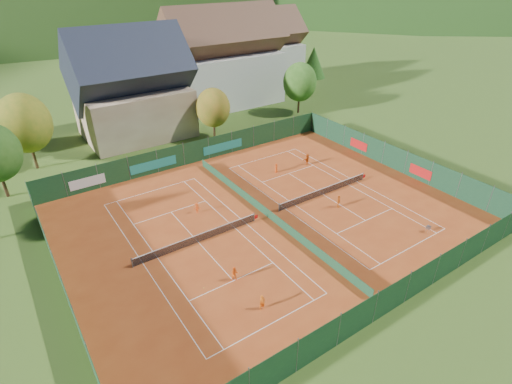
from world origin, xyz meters
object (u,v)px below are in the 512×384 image
object	(u,v)px
hotel_block_a	(223,63)
player_left_far	(197,208)
hotel_block_b	(262,52)
player_right_far_b	(307,159)
chalet	(132,92)
player_left_near	(262,303)
player_right_far_a	(276,168)
ball_hopper	(428,227)
player_left_mid	(235,274)
player_right_near	(339,201)

from	to	relation	value
hotel_block_a	player_left_far	size ratio (longest dim) A/B	17.84
hotel_block_b	player_right_far_b	world-z (taller)	hotel_block_b
chalet	hotel_block_a	world-z (taller)	hotel_block_a
player_left_far	player_right_far_b	xyz separation A→B (m)	(17.31, 2.42, 0.15)
player_left_near	player_left_far	world-z (taller)	player_left_near
hotel_block_b	player_left_far	distance (m)	53.46
player_right_far_a	hotel_block_a	bearing A→B (deg)	-131.46
hotel_block_b	player_right_far_a	bearing A→B (deg)	-122.39
ball_hopper	player_left_mid	distance (m)	19.98
player_left_near	player_right_far_a	size ratio (longest dim) A/B	1.14
player_right_near	ball_hopper	bearing A→B (deg)	-105.62
player_right_far_b	hotel_block_a	bearing A→B (deg)	-114.11
player_left_near	hotel_block_b	bearing A→B (deg)	57.97
hotel_block_a	player_left_far	xyz separation A→B (m)	(-21.73, -31.30, -6.78)
hotel_block_a	player_left_mid	bearing A→B (deg)	-119.36
hotel_block_a	player_left_mid	distance (m)	49.13
hotel_block_a	player_right_far_a	bearing A→B (deg)	-107.76
player_right_near	player_right_far_b	world-z (taller)	player_right_far_b
hotel_block_b	player_left_near	world-z (taller)	hotel_block_b
player_left_mid	player_left_far	distance (m)	11.32
ball_hopper	player_left_mid	size ratio (longest dim) A/B	0.57
ball_hopper	player_right_near	world-z (taller)	player_right_near
hotel_block_a	player_left_near	distance (m)	52.52
player_right_far_b	player_left_mid	bearing A→B (deg)	19.44
player_left_mid	player_right_far_b	bearing A→B (deg)	59.44
player_right_far_a	player_right_far_b	bearing A→B (deg)	150.61
player_left_near	player_left_far	bearing A→B (deg)	84.93
hotel_block_b	player_left_mid	world-z (taller)	hotel_block_b
player_left_far	player_right_near	xyz separation A→B (m)	(13.21, -7.58, 0.12)
player_right_near	player_right_far_b	distance (m)	10.81
player_left_far	hotel_block_b	bearing A→B (deg)	-111.90
ball_hopper	player_left_far	xyz separation A→B (m)	(-17.26, 15.92, 0.05)
player_left_near	player_right_far_b	xyz separation A→B (m)	(19.39, 17.45, 0.06)
chalet	hotel_block_b	world-z (taller)	chalet
chalet	hotel_block_a	bearing A→B (deg)	17.53
player_left_far	chalet	bearing A→B (deg)	-75.79
player_left_near	player_right_far_a	distance (m)	23.18
player_left_far	ball_hopper	bearing A→B (deg)	157.69
hotel_block_b	player_left_far	bearing A→B (deg)	-132.28
hotel_block_a	hotel_block_b	xyz separation A→B (m)	(14.00, 8.00, -0.76)
player_left_near	player_right_far_b	world-z (taller)	player_right_far_b
player_left_far	player_right_far_a	size ratio (longest dim) A/B	0.99
ball_hopper	player_left_mid	bearing A→B (deg)	166.09
hotel_block_a	player_left_far	bearing A→B (deg)	-124.77
player_right_far_a	player_left_near	bearing A→B (deg)	26.92
hotel_block_b	ball_hopper	world-z (taller)	hotel_block_b
chalet	player_left_near	distance (m)	41.05
chalet	player_right_far_b	bearing A→B (deg)	-57.50
player_left_near	player_right_far_b	bearing A→B (deg)	44.79
hotel_block_a	player_right_far_a	distance (m)	30.60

